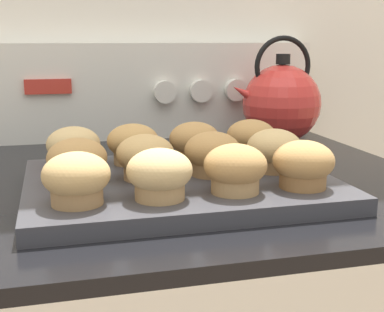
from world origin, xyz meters
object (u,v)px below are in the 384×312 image
(muffin_r0_c2, at_px, (235,169))
(muffin_r2_c2, at_px, (194,142))
(muffin_r0_c0, at_px, (76,179))
(muffin_r0_c3, at_px, (303,164))
(muffin_r1_c2, at_px, (213,154))
(muffin_r1_c1, at_px, (145,157))
(muffin_r2_c0, at_px, (74,147))
(muffin_r2_c3, at_px, (251,139))
(tea_kettle, at_px, (281,102))
(muffin_r2_c1, at_px, (133,144))
(muffin_r0_c1, at_px, (160,174))
(muffin_r1_c0, at_px, (77,162))
(muffin_pan, at_px, (179,185))
(muffin_r1_c3, at_px, (274,150))

(muffin_r0_c2, distance_m, muffin_r2_c2, 0.18)
(muffin_r0_c0, xyz_separation_m, muffin_r0_c3, (0.28, -0.00, 0.00))
(muffin_r1_c2, bearing_deg, muffin_r1_c1, 178.22)
(muffin_r2_c0, xyz_separation_m, muffin_r2_c3, (0.27, 0.00, 0.00))
(tea_kettle, bearing_deg, muffin_r2_c1, -147.91)
(muffin_r0_c1, xyz_separation_m, muffin_r1_c1, (-0.00, 0.09, 0.00))
(muffin_r1_c0, bearing_deg, muffin_r0_c2, -25.66)
(muffin_pan, height_order, muffin_r2_c0, muffin_r2_c0)
(muffin_r2_c0, bearing_deg, tea_kettle, 26.78)
(muffin_r2_c0, bearing_deg, muffin_r0_c0, -91.43)
(muffin_r1_c1, bearing_deg, tea_kettle, 42.54)
(muffin_pan, bearing_deg, muffin_r1_c0, -178.81)
(muffin_r0_c3, relative_size, muffin_r1_c3, 1.00)
(muffin_r1_c1, relative_size, muffin_r2_c3, 1.00)
(muffin_r1_c3, relative_size, muffin_r2_c2, 1.00)
(muffin_r0_c3, bearing_deg, muffin_r2_c3, 90.16)
(muffin_r1_c0, xyz_separation_m, muffin_r1_c3, (0.27, 0.00, 0.00))
(muffin_r0_c2, distance_m, muffin_r2_c0, 0.26)
(muffin_r1_c0, xyz_separation_m, muffin_r2_c0, (-0.00, 0.09, 0.00))
(muffin_pan, relative_size, muffin_r2_c1, 5.28)
(muffin_r1_c1, bearing_deg, muffin_r1_c3, -0.95)
(muffin_r0_c3, xyz_separation_m, muffin_r2_c1, (-0.18, 0.18, 0.00))
(muffin_r0_c2, relative_size, muffin_r2_c3, 1.00)
(muffin_pan, bearing_deg, muffin_r2_c0, 146.07)
(muffin_r1_c1, height_order, tea_kettle, tea_kettle)
(muffin_r0_c0, bearing_deg, muffin_r2_c0, 88.57)
(muffin_r0_c3, bearing_deg, muffin_r2_c2, 117.27)
(muffin_r2_c1, relative_size, tea_kettle, 0.36)
(muffin_pan, xyz_separation_m, muffin_r2_c1, (-0.05, 0.09, 0.04))
(muffin_r0_c0, height_order, muffin_r2_c3, same)
(muffin_r1_c3, bearing_deg, muffin_r0_c1, -153.11)
(muffin_pan, height_order, muffin_r0_c3, muffin_r0_c3)
(muffin_r0_c0, relative_size, muffin_r2_c3, 1.00)
(muffin_r0_c1, height_order, muffin_r2_c3, same)
(muffin_r0_c1, bearing_deg, muffin_r1_c1, 90.14)
(muffin_r0_c2, distance_m, muffin_r1_c3, 0.12)
(muffin_r0_c0, relative_size, muffin_r2_c2, 1.00)
(muffin_r1_c3, bearing_deg, tea_kettle, 64.71)
(muffin_r0_c2, xyz_separation_m, tea_kettle, (0.23, 0.39, 0.03))
(muffin_r0_c0, bearing_deg, muffin_r0_c1, -2.45)
(muffin_r1_c0, bearing_deg, muffin_r2_c1, 48.42)
(muffin_r0_c1, bearing_deg, muffin_r0_c0, 177.55)
(muffin_r1_c1, bearing_deg, muffin_r2_c2, 43.93)
(muffin_r0_c3, xyz_separation_m, muffin_r1_c3, (-0.00, 0.09, 0.00))
(tea_kettle, bearing_deg, muffin_r0_c1, -129.52)
(muffin_r0_c3, xyz_separation_m, tea_kettle, (0.14, 0.39, 0.03))
(muffin_r2_c3, height_order, tea_kettle, tea_kettle)
(muffin_r0_c3, distance_m, muffin_r1_c2, 0.13)
(muffin_r1_c2, bearing_deg, muffin_r0_c0, -154.53)
(muffin_r0_c2, relative_size, muffin_r1_c2, 1.00)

